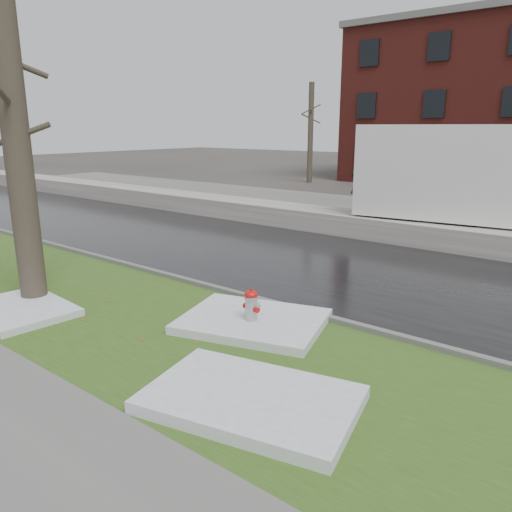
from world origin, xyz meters
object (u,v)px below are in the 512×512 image
Objects in this scene: tree at (16,141)px; worker at (360,184)px; box_truck at (495,183)px; fire_hydrant at (251,307)px.

worker is at bearing 80.46° from tree.
box_truck is (6.18, 11.94, -1.43)m from tree.
box_truck is at bearing 62.64° from tree.
box_truck reaches higher than worker.
tree reaches higher than fire_hydrant.
worker is at bearing -178.58° from box_truck.
fire_hydrant is at bearing 93.44° from worker.
fire_hydrant is at bearing 20.79° from tree.
fire_hydrant is 0.07× the size of box_truck.
worker reaches higher than fire_hydrant.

